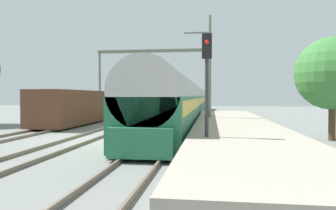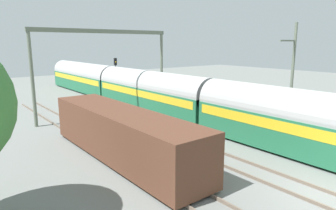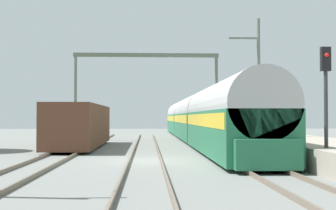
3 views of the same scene
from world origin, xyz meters
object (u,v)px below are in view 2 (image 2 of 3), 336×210
passenger_train (151,91)px  freight_car (122,134)px  catenary_gantry (105,54)px  person_crossing (177,101)px  railway_signal_far (116,71)px

passenger_train → freight_car: passenger_train is taller
passenger_train → catenary_gantry: catenary_gantry is taller
passenger_train → catenary_gantry: (-4.39, 0.90, 3.71)m
freight_car → passenger_train: bearing=47.3°
person_crossing → railway_signal_far: railway_signal_far is taller
person_crossing → railway_signal_far: size_ratio=0.36×
person_crossing → railway_signal_far: (-0.07, 12.30, 2.04)m
passenger_train → person_crossing: (1.99, -1.69, -0.94)m
railway_signal_far → catenary_gantry: bearing=-123.0°
passenger_train → railway_signal_far: 10.84m
freight_car → person_crossing: bearing=36.0°
passenger_train → person_crossing: 2.78m
catenary_gantry → freight_car: bearing=-112.9°
catenary_gantry → person_crossing: bearing=-22.1°
railway_signal_far → person_crossing: bearing=-89.7°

